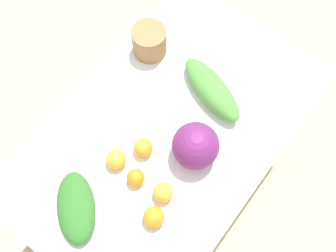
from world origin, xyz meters
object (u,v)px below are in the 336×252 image
Objects in this scene: greens_bunch_kale at (212,89)px; orange_3 at (163,192)px; orange_4 at (154,217)px; orange_0 at (143,147)px; cabbage_purple at (196,146)px; greens_bunch_beet_tops at (76,207)px; paper_bag at (149,41)px; orange_2 at (116,159)px; orange_1 at (136,178)px.

orange_3 is at bearing 12.91° from greens_bunch_kale.
orange_3 is at bearing -161.69° from orange_4.
orange_3 is at bearing 61.60° from orange_0.
cabbage_purple is 0.27m from greens_bunch_kale.
orange_0 reaches higher than greens_bunch_beet_tops.
paper_bag is at bearing -139.91° from orange_4.
orange_2 is (0.48, 0.22, -0.03)m from paper_bag.
cabbage_purple is 0.20m from orange_0.
orange_2 is at bearing -178.83° from greens_bunch_beet_tops.
orange_2 is at bearing 25.08° from paper_bag.
orange_4 is at bearing 6.61° from cabbage_purple.
greens_bunch_kale is 4.50× the size of orange_0.
greens_bunch_kale is 4.58× the size of orange_3.
orange_3 is at bearing 137.70° from greens_bunch_beet_tops.
orange_2 is at bearing -94.61° from orange_1.
cabbage_purple is 0.51m from paper_bag.
cabbage_purple is at bearing 124.24° from orange_0.
greens_bunch_kale reaches higher than greens_bunch_beet_tops.
greens_bunch_kale is 0.69m from greens_bunch_beet_tops.
orange_1 is (0.47, -0.01, -0.01)m from greens_bunch_kale.
orange_1 is 0.91× the size of orange_3.
orange_3 reaches higher than greens_bunch_beet_tops.
orange_4 is at bearing 40.09° from paper_bag.
orange_2 is at bearing -87.48° from orange_3.
greens_bunch_beet_tops is at bearing -25.63° from cabbage_purple.
orange_4 is at bearing 18.31° from orange_3.
cabbage_purple reaches higher than greens_bunch_beet_tops.
orange_2 reaches higher than orange_3.
orange_1 is at bearing -116.58° from orange_4.
greens_bunch_kale is at bearing -167.09° from orange_3.
orange_0 is 0.97× the size of orange_4.
orange_0 is (0.11, -0.16, -0.05)m from cabbage_purple.
cabbage_purple reaches higher than orange_1.
greens_bunch_kale is 1.28× the size of greens_bunch_beet_tops.
cabbage_purple is 0.52× the size of greens_bunch_kale.
orange_4 is at bearing 72.01° from orange_2.
paper_bag is 0.34m from greens_bunch_kale.
cabbage_purple is 2.39× the size of orange_3.
orange_1 is 0.10m from orange_2.
cabbage_purple is 0.30m from orange_4.
greens_bunch_kale is (-0.25, -0.10, -0.04)m from cabbage_purple.
greens_bunch_kale is at bearing 170.99° from greens_bunch_beet_tops.
greens_bunch_beet_tops is (0.70, 0.23, -0.03)m from paper_bag.
greens_bunch_kale reaches higher than orange_4.
greens_bunch_kale reaches higher than orange_1.
greens_bunch_kale is 4.39× the size of orange_4.
orange_1 is at bearing 85.39° from orange_2.
paper_bag is 1.98× the size of orange_3.
greens_bunch_beet_tops is at bearing -42.30° from orange_3.
paper_bag reaches higher than orange_1.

